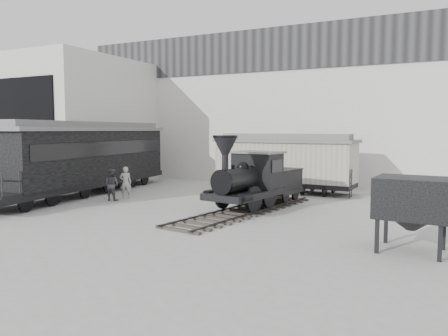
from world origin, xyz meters
The scene contains 9 objects.
ground centered at (0.00, 0.00, 0.00)m, with size 90.00×90.00×0.00m, color #9E9E9B.
north_wall centered at (0.00, 14.98, 5.55)m, with size 34.00×2.51×11.00m.
west_pavilion centered at (-14.50, 9.96, 4.49)m, with size 7.00×12.11×9.00m.
locomotive centered at (1.38, 3.74, 1.31)m, with size 3.81×10.23×3.54m.
boxcar centered at (0.75, 10.47, 1.90)m, with size 9.00×3.27×3.63m.
passenger_coach centered at (-9.83, 4.35, 2.22)m, with size 4.65×15.28×4.03m.
visitor_a centered at (-6.54, 4.00, 0.90)m, with size 0.66×0.43×1.80m, color #B7B8AE.
visitor_b centered at (-6.65, 2.95, 0.88)m, with size 0.86×0.67×1.77m, color #454348.
coal_hopper centered at (8.62, -0.82, 1.55)m, with size 2.32×1.96×2.38m.
Camera 1 is at (9.20, -15.69, 3.87)m, focal length 35.00 mm.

